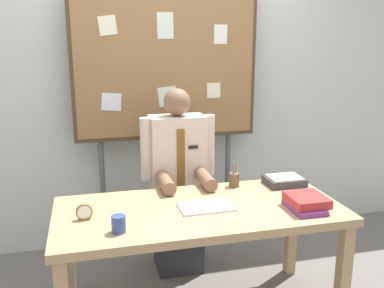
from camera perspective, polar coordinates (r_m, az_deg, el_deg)
The scene contains 10 objects.
back_wall at distance 3.61m, azimuth -4.03°, elevation 7.72°, with size 6.40×0.08×2.70m, color silver.
desk at distance 2.64m, azimuth 1.01°, elevation -10.25°, with size 1.73×0.79×0.75m.
person at distance 3.19m, azimuth -1.88°, elevation -6.04°, with size 0.55×0.56×1.40m.
bulletin_board at distance 3.39m, azimuth -3.46°, elevation 10.38°, with size 1.47×0.09×2.16m.
book_stack at distance 2.64m, azimuth 15.01°, elevation -7.59°, with size 0.22×0.26×0.08m.
open_notebook at distance 2.59m, azimuth 1.92°, elevation -8.44°, with size 0.33×0.19×0.01m, color white.
desk_clock at distance 2.50m, azimuth -14.26°, elevation -8.92°, with size 0.09×0.04×0.09m.
coffee_mug at distance 2.30m, azimuth -9.81°, elevation -10.52°, with size 0.08×0.08×0.09m, color #334C8C.
pen_holder at distance 2.95m, azimuth 5.68°, elevation -4.77°, with size 0.07×0.07×0.16m.
paper_tray at distance 3.05m, azimuth 12.28°, elevation -4.82°, with size 0.26×0.20×0.06m.
Camera 1 is at (-0.63, -2.32, 1.75)m, focal length 39.76 mm.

